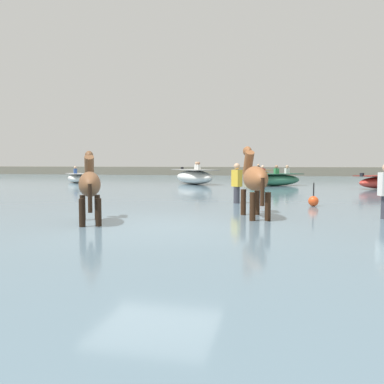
{
  "coord_description": "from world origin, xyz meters",
  "views": [
    {
      "loc": [
        2.48,
        -7.69,
        1.64
      ],
      "look_at": [
        0.11,
        2.87,
        0.84
      ],
      "focal_mm": 37.03,
      "sensor_mm": 36.0,
      "label": 1
    }
  ],
  "objects_px": {
    "boat_distant_west": "(77,178)",
    "person_onlooker_left": "(237,187)",
    "horse_lead_chestnut": "(254,180)",
    "boat_distant_east": "(194,177)",
    "boat_far_inshore": "(275,180)",
    "horse_trailing_bay": "(90,186)",
    "boat_mid_channel": "(257,175)",
    "channel_buoy": "(313,201)"
  },
  "relations": [
    {
      "from": "boat_far_inshore",
      "to": "channel_buoy",
      "type": "xyz_separation_m",
      "value": [
        1.29,
        -10.61,
        -0.2
      ]
    },
    {
      "from": "person_onlooker_left",
      "to": "horse_lead_chestnut",
      "type": "bearing_deg",
      "value": -76.58
    },
    {
      "from": "boat_distant_west",
      "to": "boat_distant_east",
      "type": "height_order",
      "value": "boat_distant_east"
    },
    {
      "from": "boat_far_inshore",
      "to": "boat_mid_channel",
      "type": "bearing_deg",
      "value": 99.74
    },
    {
      "from": "boat_far_inshore",
      "to": "person_onlooker_left",
      "type": "xyz_separation_m",
      "value": [
        -1.06,
        -10.22,
        0.17
      ]
    },
    {
      "from": "channel_buoy",
      "to": "horse_trailing_bay",
      "type": "bearing_deg",
      "value": -138.07
    },
    {
      "from": "boat_distant_west",
      "to": "person_onlooker_left",
      "type": "distance_m",
      "value": 16.17
    },
    {
      "from": "boat_distant_east",
      "to": "person_onlooker_left",
      "type": "xyz_separation_m",
      "value": [
        3.84,
        -11.08,
        0.07
      ]
    },
    {
      "from": "horse_trailing_bay",
      "to": "channel_buoy",
      "type": "bearing_deg",
      "value": 41.93
    },
    {
      "from": "horse_lead_chestnut",
      "to": "person_onlooker_left",
      "type": "height_order",
      "value": "horse_lead_chestnut"
    },
    {
      "from": "boat_distant_east",
      "to": "person_onlooker_left",
      "type": "distance_m",
      "value": 11.73
    },
    {
      "from": "channel_buoy",
      "to": "boat_mid_channel",
      "type": "bearing_deg",
      "value": 98.2
    },
    {
      "from": "horse_lead_chestnut",
      "to": "boat_mid_channel",
      "type": "relative_size",
      "value": 0.51
    },
    {
      "from": "boat_mid_channel",
      "to": "boat_distant_east",
      "type": "relative_size",
      "value": 0.95
    },
    {
      "from": "person_onlooker_left",
      "to": "channel_buoy",
      "type": "distance_m",
      "value": 2.41
    },
    {
      "from": "boat_mid_channel",
      "to": "boat_distant_east",
      "type": "xyz_separation_m",
      "value": [
        -3.38,
        -7.97,
        0.08
      ]
    },
    {
      "from": "horse_trailing_bay",
      "to": "boat_far_inshore",
      "type": "bearing_deg",
      "value": 76.18
    },
    {
      "from": "channel_buoy",
      "to": "person_onlooker_left",
      "type": "bearing_deg",
      "value": 170.65
    },
    {
      "from": "horse_lead_chestnut",
      "to": "horse_trailing_bay",
      "type": "xyz_separation_m",
      "value": [
        -3.42,
        -1.66,
        -0.08
      ]
    },
    {
      "from": "boat_distant_west",
      "to": "boat_distant_east",
      "type": "bearing_deg",
      "value": -0.14
    },
    {
      "from": "boat_distant_east",
      "to": "horse_lead_chestnut",
      "type": "bearing_deg",
      "value": -72.15
    },
    {
      "from": "horse_lead_chestnut",
      "to": "boat_far_inshore",
      "type": "distance_m",
      "value": 13.45
    },
    {
      "from": "horse_trailing_bay",
      "to": "boat_distant_west",
      "type": "relative_size",
      "value": 0.61
    },
    {
      "from": "horse_trailing_bay",
      "to": "channel_buoy",
      "type": "distance_m",
      "value": 6.75
    },
    {
      "from": "boat_far_inshore",
      "to": "channel_buoy",
      "type": "relative_size",
      "value": 4.79
    },
    {
      "from": "boat_mid_channel",
      "to": "channel_buoy",
      "type": "distance_m",
      "value": 19.64
    },
    {
      "from": "horse_trailing_bay",
      "to": "person_onlooker_left",
      "type": "height_order",
      "value": "horse_trailing_bay"
    },
    {
      "from": "horse_lead_chestnut",
      "to": "boat_distant_east",
      "type": "xyz_separation_m",
      "value": [
        -4.6,
        14.3,
        -0.43
      ]
    },
    {
      "from": "person_onlooker_left",
      "to": "boat_far_inshore",
      "type": "bearing_deg",
      "value": 84.06
    },
    {
      "from": "horse_lead_chestnut",
      "to": "boat_far_inshore",
      "type": "relative_size",
      "value": 0.61
    },
    {
      "from": "horse_trailing_bay",
      "to": "channel_buoy",
      "type": "relative_size",
      "value": 2.73
    },
    {
      "from": "boat_mid_channel",
      "to": "boat_far_inshore",
      "type": "distance_m",
      "value": 8.96
    },
    {
      "from": "horse_trailing_bay",
      "to": "boat_mid_channel",
      "type": "bearing_deg",
      "value": 84.75
    },
    {
      "from": "boat_distant_east",
      "to": "horse_trailing_bay",
      "type": "bearing_deg",
      "value": -85.76
    },
    {
      "from": "boat_far_inshore",
      "to": "person_onlooker_left",
      "type": "distance_m",
      "value": 10.28
    },
    {
      "from": "person_onlooker_left",
      "to": "channel_buoy",
      "type": "bearing_deg",
      "value": -9.35
    },
    {
      "from": "boat_distant_east",
      "to": "boat_far_inshore",
      "type": "relative_size",
      "value": 1.28
    },
    {
      "from": "boat_mid_channel",
      "to": "boat_distant_west",
      "type": "bearing_deg",
      "value": -144.88
    },
    {
      "from": "horse_lead_chestnut",
      "to": "boat_distant_west",
      "type": "bearing_deg",
      "value": 131.19
    },
    {
      "from": "horse_lead_chestnut",
      "to": "boat_far_inshore",
      "type": "height_order",
      "value": "horse_lead_chestnut"
    },
    {
      "from": "boat_distant_west",
      "to": "boat_mid_channel",
      "type": "height_order",
      "value": "boat_mid_channel"
    },
    {
      "from": "boat_distant_west",
      "to": "boat_far_inshore",
      "type": "height_order",
      "value": "boat_far_inshore"
    }
  ]
}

